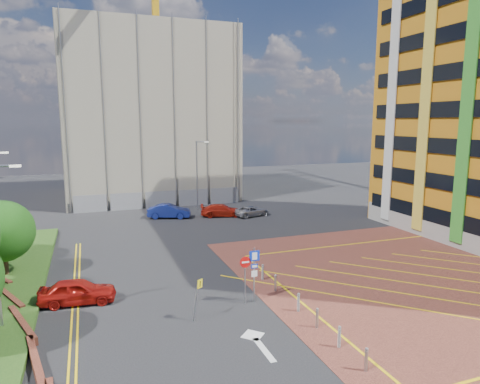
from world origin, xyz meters
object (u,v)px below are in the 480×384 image
warning_sign (197,295)px  car_red_left (78,291)px  tree_c (2,231)px  car_silver_back (252,211)px  car_red_back (222,210)px  car_blue_back (169,211)px  sign_cluster (251,270)px  lamp_back (198,172)px

warning_sign → car_red_left: warning_sign is taller
warning_sign → tree_c: bearing=135.5°
car_silver_back → car_red_back: bearing=57.6°
car_blue_back → car_red_back: 5.66m
sign_cluster → warning_sign: (-3.42, -1.17, -0.52)m
car_red_left → car_red_back: bearing=-31.6°
sign_cluster → warning_sign: bearing=-161.1°
tree_c → car_red_back: 23.11m
tree_c → car_red_left: (4.50, -5.77, -2.48)m
tree_c → car_red_back: tree_c is taller
car_blue_back → car_silver_back: (8.65, -2.09, -0.19)m
car_blue_back → sign_cluster: bearing=-160.3°
tree_c → car_red_back: (18.95, 12.98, -2.53)m
car_red_left → car_blue_back: (8.91, 19.89, 0.03)m
car_red_left → car_silver_back: size_ratio=1.05×
tree_c → car_silver_back: 25.26m
sign_cluster → warning_sign: sign_cluster is taller
sign_cluster → car_silver_back: bearing=68.6°
lamp_back → car_red_back: bearing=-74.7°
lamp_back → car_blue_back: size_ratio=1.78×
car_red_left → car_blue_back: 21.79m
car_blue_back → car_silver_back: size_ratio=1.12×
lamp_back → car_silver_back: (4.47, -5.97, -3.80)m
lamp_back → sign_cluster: 27.38m
tree_c → car_blue_back: tree_c is taller
car_silver_back → car_red_left: bearing=120.1°
tree_c → sign_cluster: tree_c is taller
tree_c → car_silver_back: (22.05, 12.03, -2.64)m
car_red_back → car_silver_back: (3.10, -0.95, -0.11)m
sign_cluster → warning_sign: size_ratio=1.42×
car_red_left → car_blue_back: car_blue_back is taller
tree_c → sign_cluster: (13.80, -9.02, -1.24)m
sign_cluster → car_red_left: sign_cluster is taller
tree_c → car_blue_back: (13.41, 14.12, -2.45)m
tree_c → warning_sign: 14.65m
sign_cluster → car_silver_back: 22.65m
lamp_back → warning_sign: bearing=-104.3°
car_red_back → warning_sign: bearing=174.0°
sign_cluster → tree_c: bearing=146.8°
sign_cluster → car_red_back: 22.63m
sign_cluster → lamp_back: bearing=82.0°
lamp_back → car_silver_back: size_ratio=2.00×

